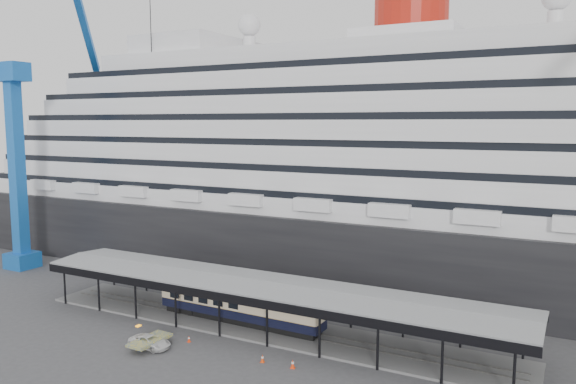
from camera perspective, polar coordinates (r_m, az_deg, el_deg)
name	(u,v)px	position (r m, az deg, el deg)	size (l,w,h in m)	color
ground	(238,344)	(59.19, -5.10, -15.15)	(200.00, 200.00, 0.00)	#3E3E41
cruise_ship	(355,150)	(83.55, 6.79, 4.28)	(130.00, 30.00, 43.90)	black
platform_canopy	(263,307)	(62.35, -2.58, -11.64)	(56.00, 9.18, 5.30)	slate
crane_blue	(23,138)	(93.96, -25.35, 4.94)	(22.63, 19.19, 47.60)	blue
port_truck	(150,342)	(59.57, -13.85, -14.55)	(2.05, 4.45, 1.24)	silver
pullman_carriage	(240,303)	(63.81, -4.93, -11.14)	(20.35, 3.11, 19.92)	black
traffic_cone_left	(189,339)	(60.27, -10.03, -14.48)	(0.43, 0.43, 0.67)	red
traffic_cone_mid	(262,358)	(54.92, -2.62, -16.52)	(0.47, 0.47, 0.78)	#E7400C
traffic_cone_right	(293,364)	(53.69, 0.48, -17.05)	(0.54, 0.54, 0.84)	#F7380D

